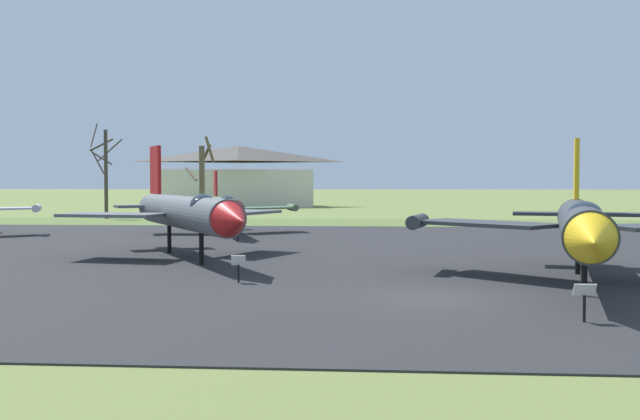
# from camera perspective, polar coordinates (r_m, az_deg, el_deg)

# --- Properties ---
(ground_plane) EXTENTS (600.00, 600.00, 0.00)m
(ground_plane) POSITION_cam_1_polar(r_m,az_deg,el_deg) (24.24, 8.84, -6.81)
(ground_plane) COLOR olive
(asphalt_apron) EXTENTS (109.71, 46.16, 0.05)m
(asphalt_apron) POSITION_cam_1_polar(r_m,az_deg,el_deg) (37.95, 7.24, -3.48)
(asphalt_apron) COLOR #28282B
(asphalt_apron) RESTS_ON ground
(grass_verge_strip) EXTENTS (169.71, 12.00, 0.06)m
(grass_verge_strip) POSITION_cam_1_polar(r_m,az_deg,el_deg) (66.92, 6.03, -0.98)
(grass_verge_strip) COLOR #576D35
(grass_verge_strip) RESTS_ON ground
(jet_fighter_front_left) EXTENTS (10.85, 15.10, 5.75)m
(jet_fighter_front_left) POSITION_cam_1_polar(r_m,az_deg,el_deg) (36.04, -10.31, -0.11)
(jet_fighter_front_left) COLOR #565B60
(jet_fighter_front_left) RESTS_ON ground
(info_placard_front_left) EXTENTS (0.55, 0.28, 1.08)m
(info_placard_front_left) POSITION_cam_1_polar(r_m,az_deg,el_deg) (27.55, -6.30, -4.30)
(info_placard_front_left) COLOR black
(info_placard_front_left) RESTS_ON ground
(jet_fighter_front_right) EXTENTS (11.09, 13.64, 4.60)m
(jet_fighter_front_right) POSITION_cam_1_polar(r_m,az_deg,el_deg) (52.41, -7.38, 0.23)
(jet_fighter_front_right) COLOR #4C6B47
(jet_fighter_front_right) RESTS_ON ground
(info_placard_front_right) EXTENTS (0.61, 0.26, 0.96)m
(info_placard_front_right) POSITION_cam_1_polar(r_m,az_deg,el_deg) (45.46, -6.36, -1.79)
(info_placard_front_right) COLOR black
(info_placard_front_right) RESTS_ON ground
(jet_fighter_rear_right) EXTENTS (13.56, 15.85, 5.65)m
(jet_fighter_rear_right) POSITION_cam_1_polar(r_m,az_deg,el_deg) (28.42, 19.48, -0.97)
(jet_fighter_rear_right) COLOR #33383D
(jet_fighter_rear_right) RESTS_ON ground
(info_placard_rear_right) EXTENTS (0.59, 0.23, 1.09)m
(info_placard_rear_right) POSITION_cam_1_polar(r_m,az_deg,el_deg) (21.02, 19.69, -6.42)
(info_placard_rear_right) COLOR black
(info_placard_rear_right) RESTS_ON ground
(bare_tree_left_of_center) EXTENTS (3.01, 3.20, 9.59)m
(bare_tree_left_of_center) POSITION_cam_1_polar(r_m,az_deg,el_deg) (76.45, -16.24, 3.07)
(bare_tree_left_of_center) COLOR #42382D
(bare_tree_left_of_center) RESTS_ON ground
(bare_tree_center) EXTENTS (2.83, 2.65, 8.12)m
(bare_tree_center) POSITION_cam_1_polar(r_m,az_deg,el_deg) (72.51, -9.06, 2.44)
(bare_tree_center) COLOR brown
(bare_tree_center) RESTS_ON ground
(visitor_building) EXTENTS (23.71, 14.05, 8.92)m
(visitor_building) POSITION_cam_1_polar(r_m,az_deg,el_deg) (109.35, -6.27, 2.53)
(visitor_building) COLOR beige
(visitor_building) RESTS_ON ground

